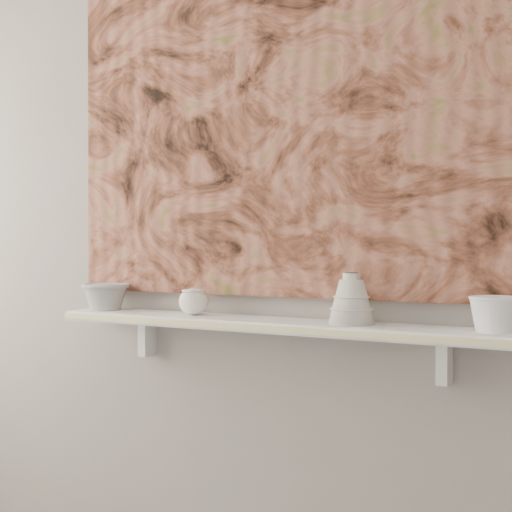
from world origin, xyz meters
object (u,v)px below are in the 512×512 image
Objects in this scene: bowl_grey at (106,296)px; cup_cream at (193,302)px; painting at (281,111)px; shelf at (268,325)px; bell_vessel at (351,298)px; bowl_white at (495,314)px.

cup_cream is at bearing 0.00° from bowl_grey.
painting reaches higher than bowl_grey.
painting reaches higher than shelf.
shelf is 8.95× the size of bowl_grey.
painting reaches higher than bell_vessel.
bell_vessel is at bearing -17.40° from painting.
bowl_white is (0.63, -0.08, -0.57)m from painting.
bowl_grey is at bearing -172.50° from painting.
bell_vessel is (0.26, 0.00, 0.08)m from shelf.
bowl_grey reaches higher than bowl_white.
cup_cream is at bearing 180.00° from bowl_white.
bell_vessel is 0.37m from bowl_white.
bowl_white is at bearing 0.00° from bell_vessel.
bowl_grey is 1.24m from bowl_white.
cup_cream is 0.52m from bell_vessel.
bowl_grey is at bearing 180.00° from shelf.
bowl_grey is 1.13× the size of bell_vessel.
painting is 10.83× the size of bell_vessel.
bowl_white reaches higher than cup_cream.
bowl_white reaches higher than shelf.
shelf is 11.36× the size of bowl_white.
bell_vessel is at bearing 0.00° from bowl_grey.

